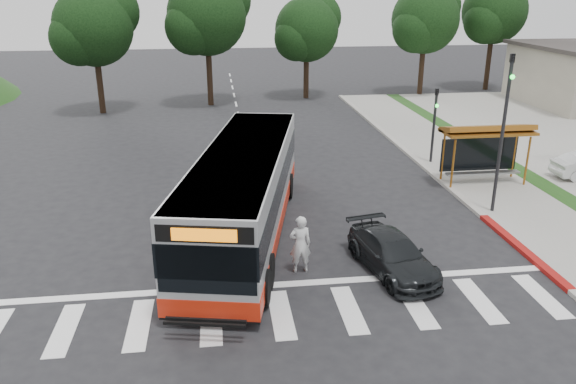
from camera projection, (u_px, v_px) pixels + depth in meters
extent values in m
plane|color=black|center=(265.00, 241.00, 20.80)|extent=(140.00, 140.00, 0.00)
cube|color=gray|center=(459.00, 164.00, 29.55)|extent=(4.00, 40.00, 0.12)
cube|color=#9E9991|center=(423.00, 166.00, 29.31)|extent=(0.30, 40.00, 0.15)
cube|color=maroon|center=(522.00, 249.00, 20.00)|extent=(0.32, 6.00, 0.15)
cube|color=silver|center=(281.00, 314.00, 16.14)|extent=(18.00, 2.60, 0.01)
cylinder|color=#8E5317|center=(453.00, 164.00, 25.54)|extent=(0.10, 0.10, 2.30)
cylinder|color=#8E5317|center=(527.00, 161.00, 25.98)|extent=(0.10, 0.10, 2.30)
cylinder|color=#8E5317|center=(443.00, 157.00, 26.66)|extent=(0.10, 0.10, 2.30)
cylinder|color=#8E5317|center=(514.00, 154.00, 27.10)|extent=(0.10, 0.10, 2.30)
cube|color=#8E5317|center=(488.00, 132.00, 25.87)|extent=(4.20, 1.60, 0.12)
cube|color=#8E5317|center=(488.00, 128.00, 25.87)|extent=(4.20, 1.32, 0.51)
cube|color=black|center=(479.00, 154.00, 26.86)|extent=(3.80, 0.06, 1.60)
cube|color=gray|center=(483.00, 173.00, 26.56)|extent=(3.60, 0.40, 0.08)
cylinder|color=black|center=(502.00, 137.00, 22.23)|extent=(0.14, 0.14, 6.50)
imported|color=black|center=(511.00, 67.00, 21.29)|extent=(0.16, 0.20, 1.00)
sphere|color=#19E533|center=(512.00, 77.00, 21.24)|extent=(0.18, 0.18, 0.18)
cylinder|color=black|center=(434.00, 127.00, 29.18)|extent=(0.14, 0.14, 4.00)
imported|color=black|center=(436.00, 98.00, 28.67)|extent=(0.16, 0.20, 1.00)
sphere|color=#19E533|center=(437.00, 106.00, 28.62)|extent=(0.18, 0.18, 0.18)
cylinder|color=black|center=(421.00, 68.00, 48.01)|extent=(0.44, 0.44, 4.40)
sphere|color=black|center=(425.00, 19.00, 46.63)|extent=(5.60, 5.60, 5.60)
sphere|color=black|center=(436.00, 6.00, 47.20)|extent=(4.20, 4.20, 4.20)
sphere|color=black|center=(416.00, 29.00, 46.10)|extent=(3.92, 3.92, 3.92)
cylinder|color=black|center=(488.00, 62.00, 50.67)|extent=(0.44, 0.44, 4.84)
sphere|color=black|center=(494.00, 11.00, 49.15)|extent=(5.60, 5.60, 5.60)
sphere|color=black|center=(486.00, 21.00, 48.65)|extent=(3.92, 3.92, 3.92)
cylinder|color=black|center=(210.00, 74.00, 43.93)|extent=(0.44, 0.44, 4.84)
sphere|color=black|center=(207.00, 15.00, 42.42)|extent=(6.00, 6.00, 6.00)
sphere|color=black|center=(222.00, 0.00, 43.02)|extent=(4.50, 4.50, 4.50)
sphere|color=black|center=(193.00, 27.00, 41.86)|extent=(4.20, 4.20, 4.20)
cylinder|color=black|center=(306.00, 74.00, 46.91)|extent=(0.44, 0.44, 3.96)
sphere|color=black|center=(307.00, 30.00, 45.67)|extent=(5.20, 5.20, 5.20)
sphere|color=black|center=(318.00, 17.00, 46.21)|extent=(3.90, 3.90, 3.90)
sphere|color=black|center=(297.00, 38.00, 45.17)|extent=(3.64, 3.64, 3.64)
cylinder|color=black|center=(100.00, 83.00, 41.18)|extent=(0.44, 0.44, 4.40)
sphere|color=black|center=(93.00, 27.00, 39.80)|extent=(5.60, 5.60, 5.60)
sphere|color=black|center=(110.00, 11.00, 40.38)|extent=(4.20, 4.20, 4.20)
sphere|color=black|center=(78.00, 38.00, 39.28)|extent=(3.92, 3.92, 3.92)
imported|color=silver|center=(300.00, 244.00, 18.24)|extent=(0.74, 0.51, 1.98)
imported|color=black|center=(392.00, 254.00, 18.41)|extent=(2.55, 4.52, 1.24)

